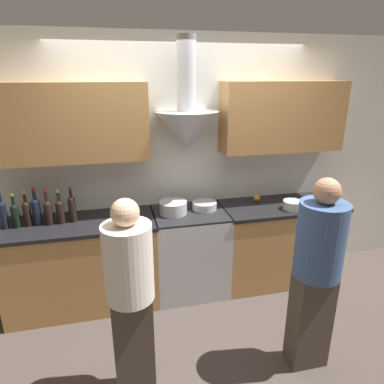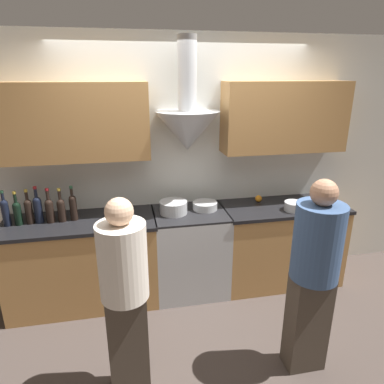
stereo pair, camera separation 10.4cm
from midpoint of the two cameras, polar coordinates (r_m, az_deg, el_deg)
name	(u,v)px [view 2 (the right image)]	position (r m, az deg, el deg)	size (l,w,h in m)	color
ground_plane	(196,307)	(3.62, 1.61, -18.63)	(12.00, 12.00, 0.00)	#423833
wall_back	(183,150)	(3.52, -0.69, 7.05)	(8.40, 0.63, 2.60)	silver
counter_left	(84,262)	(3.61, -16.79, -11.09)	(1.44, 0.62, 0.90)	#B27F47
counter_right	(280,243)	(3.95, 15.17, -8.20)	(1.30, 0.62, 0.90)	#B27F47
stove_range	(190,251)	(3.64, 0.52, -9.85)	(0.74, 0.60, 0.90)	#B7BABC
wine_bottle_0	(5,211)	(3.51, -27.93, -2.85)	(0.07, 0.07, 0.34)	black
wine_bottle_1	(17,212)	(3.49, -26.34, -2.97)	(0.07, 0.07, 0.32)	black
wine_bottle_2	(29,210)	(3.47, -24.78, -2.73)	(0.07, 0.07, 0.33)	black
wine_bottle_3	(38,208)	(3.45, -23.51, -2.49)	(0.08, 0.08, 0.35)	black
wine_bottle_4	(50,209)	(3.42, -21.85, -2.67)	(0.08, 0.08, 0.33)	black
wine_bottle_5	(61,209)	(3.41, -20.15, -2.61)	(0.07, 0.07, 0.33)	black
wine_bottle_6	(73,206)	(3.40, -18.37, -2.25)	(0.07, 0.07, 0.34)	black
stock_pot	(173,207)	(3.41, -2.24, -2.56)	(0.27, 0.27, 0.12)	#B7BABC
mixing_bowl	(205,206)	(3.52, 3.03, -2.29)	(0.25, 0.25, 0.08)	#B7BABC
orange_fruit	(258,199)	(3.80, 11.80, -1.08)	(0.07, 0.07, 0.07)	orange
saucepan	(294,206)	(3.65, 17.43, -2.29)	(0.20, 0.20, 0.09)	#B7BABC
person_foreground_left	(125,293)	(2.42, -9.82, -16.22)	(0.32, 0.32, 1.50)	#473D33
person_foreground_right	(314,272)	(2.72, 20.68, -12.32)	(0.35, 0.35, 1.55)	#473D33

